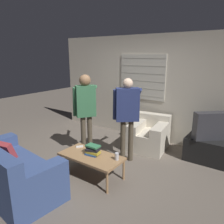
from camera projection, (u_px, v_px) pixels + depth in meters
The scene contains 12 objects.
ground_plane at pixel (94, 168), 4.14m from camera, with size 16.00×16.00×0.00m, color #665B51.
wall_back at pixel (145, 88), 5.42m from camera, with size 5.20×0.08×2.55m.
couch_blue at pixel (9, 172), 3.38m from camera, with size 1.83×1.02×0.86m.
armchair_beige at pixel (149, 135), 4.98m from camera, with size 0.89×0.99×0.74m.
coffee_table at pixel (91, 157), 3.78m from camera, with size 1.11×0.56×0.40m.
tv_stand at pixel (210, 150), 4.36m from camera, with size 0.91×0.57×0.48m.
tv at pixel (213, 126), 4.24m from camera, with size 0.68×0.64×0.54m.
person_left_standing at pixel (86, 105), 4.48m from camera, with size 0.56×0.76×1.71m.
person_right_standing at pixel (127, 110), 4.19m from camera, with size 0.52×0.80×1.66m.
book_stack at pixel (93, 150), 3.78m from camera, with size 0.27×0.22×0.16m.
soda_can at pixel (117, 156), 3.59m from camera, with size 0.07×0.07×0.13m.
spare_remote at pixel (80, 147), 4.09m from camera, with size 0.12×0.12×0.02m.
Camera 1 is at (2.43, -2.85, 2.09)m, focal length 35.00 mm.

